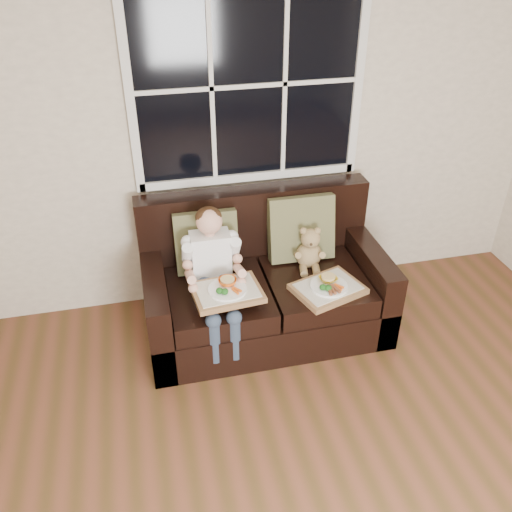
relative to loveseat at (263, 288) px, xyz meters
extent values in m
cube|color=beige|center=(0.01, 0.48, 1.04)|extent=(4.50, 0.02, 2.70)
cube|color=black|center=(0.00, 0.47, 1.34)|extent=(1.50, 0.02, 1.25)
cube|color=silver|center=(0.00, 0.45, 0.69)|extent=(1.58, 0.04, 0.06)
cube|color=silver|center=(-0.78, 0.45, 1.34)|extent=(0.06, 0.04, 1.37)
cube|color=silver|center=(0.78, 0.45, 1.34)|extent=(0.06, 0.04, 1.37)
cube|color=silver|center=(0.00, 0.45, 1.34)|extent=(1.50, 0.03, 0.03)
cube|color=black|center=(0.00, -0.07, -0.16)|extent=(1.70, 0.90, 0.30)
cube|color=black|center=(-0.78, -0.07, -0.01)|extent=(0.15, 0.90, 0.60)
cube|color=black|center=(0.78, -0.07, -0.01)|extent=(0.15, 0.90, 0.60)
cube|color=black|center=(0.00, 0.31, 0.32)|extent=(1.70, 0.18, 0.66)
cube|color=black|center=(-0.35, -0.15, 0.07)|extent=(0.68, 0.72, 0.15)
cube|color=black|center=(0.35, -0.15, 0.07)|extent=(0.68, 0.72, 0.15)
cube|color=brown|center=(-0.38, 0.15, 0.36)|extent=(0.45, 0.21, 0.45)
cube|color=brown|center=(0.32, 0.15, 0.38)|extent=(0.48, 0.23, 0.49)
cube|color=white|center=(-0.38, -0.02, 0.33)|extent=(0.27, 0.16, 0.37)
sphere|color=#DFA088|center=(-0.38, -0.03, 0.62)|extent=(0.17, 0.17, 0.17)
ellipsoid|color=#331F10|center=(-0.38, -0.01, 0.65)|extent=(0.17, 0.17, 0.12)
cylinder|color=#2E3B50|center=(-0.44, -0.22, 0.19)|extent=(0.10, 0.33, 0.10)
cylinder|color=#2E3B50|center=(-0.31, -0.22, 0.19)|extent=(0.10, 0.33, 0.10)
cylinder|color=#2E3B50|center=(-0.44, -0.48, -0.01)|extent=(0.09, 0.09, 0.31)
cylinder|color=#2E3B50|center=(-0.31, -0.48, -0.01)|extent=(0.09, 0.09, 0.31)
cylinder|color=#DFA088|center=(-0.53, -0.14, 0.38)|extent=(0.07, 0.32, 0.26)
cylinder|color=#DFA088|center=(-0.22, -0.14, 0.38)|extent=(0.07, 0.32, 0.26)
ellipsoid|color=tan|center=(0.34, 0.02, 0.23)|extent=(0.22, 0.20, 0.20)
sphere|color=tan|center=(0.34, 0.01, 0.37)|extent=(0.17, 0.17, 0.14)
sphere|color=tan|center=(0.29, 0.01, 0.43)|extent=(0.05, 0.05, 0.05)
sphere|color=tan|center=(0.39, 0.01, 0.43)|extent=(0.05, 0.05, 0.05)
sphere|color=tan|center=(0.34, -0.05, 0.36)|extent=(0.05, 0.05, 0.05)
sphere|color=#312416|center=(0.34, -0.07, 0.37)|extent=(0.02, 0.02, 0.02)
cylinder|color=tan|center=(0.30, -0.09, 0.17)|extent=(0.08, 0.12, 0.05)
cylinder|color=tan|center=(0.39, -0.09, 0.17)|extent=(0.08, 0.12, 0.05)
cube|color=#986C44|center=(-0.32, -0.33, 0.25)|extent=(0.46, 0.37, 0.04)
cube|color=beige|center=(-0.32, -0.33, 0.28)|extent=(0.41, 0.31, 0.01)
cylinder|color=white|center=(-0.32, -0.34, 0.29)|extent=(0.25, 0.25, 0.02)
imported|color=orange|center=(-0.31, -0.29, 0.31)|extent=(0.13, 0.13, 0.04)
cylinder|color=#F1D383|center=(-0.31, -0.29, 0.32)|extent=(0.09, 0.09, 0.02)
ellipsoid|color=#1C591C|center=(-0.38, -0.38, 0.31)|extent=(0.05, 0.05, 0.04)
ellipsoid|color=#1C591C|center=(-0.35, -0.40, 0.31)|extent=(0.05, 0.05, 0.04)
cylinder|color=#DF5C18|center=(-0.28, -0.39, 0.30)|extent=(0.05, 0.07, 0.02)
cube|color=#986C44|center=(0.37, -0.32, 0.16)|extent=(0.53, 0.46, 0.04)
cube|color=beige|center=(0.37, -0.32, 0.18)|extent=(0.46, 0.39, 0.01)
cylinder|color=white|center=(0.37, -0.33, 0.19)|extent=(0.26, 0.26, 0.02)
imported|color=gold|center=(0.38, -0.28, 0.21)|extent=(0.15, 0.15, 0.03)
cylinder|color=#F1D383|center=(0.38, -0.28, 0.22)|extent=(0.10, 0.10, 0.02)
ellipsoid|color=#1C591C|center=(0.31, -0.37, 0.22)|extent=(0.05, 0.05, 0.04)
ellipsoid|color=#1C591C|center=(0.34, -0.39, 0.22)|extent=(0.05, 0.05, 0.04)
cylinder|color=#DF5C18|center=(0.42, -0.38, 0.21)|extent=(0.05, 0.07, 0.02)
cylinder|color=brown|center=(0.37, -0.40, 0.21)|extent=(0.03, 0.09, 0.02)
camera|label=1|loc=(-0.78, -3.10, 2.34)|focal=38.00mm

